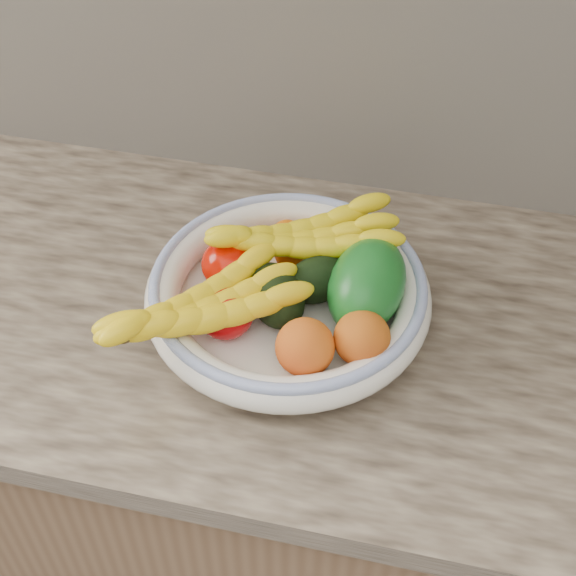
{
  "coord_description": "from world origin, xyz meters",
  "views": [
    {
      "loc": [
        0.17,
        0.92,
        1.73
      ],
      "look_at": [
        0.0,
        1.66,
        0.96
      ],
      "focal_mm": 50.0,
      "sensor_mm": 36.0,
      "label": 1
    }
  ],
  "objects_px": {
    "fruit_bowl": "(288,294)",
    "green_mango": "(367,285)",
    "banana_bunch_back": "(303,241)",
    "banana_bunch_front": "(202,312)"
  },
  "relations": [
    {
      "from": "banana_bunch_back",
      "to": "banana_bunch_front",
      "type": "relative_size",
      "value": 0.95
    },
    {
      "from": "green_mango",
      "to": "banana_bunch_back",
      "type": "relative_size",
      "value": 0.55
    },
    {
      "from": "green_mango",
      "to": "fruit_bowl",
      "type": "bearing_deg",
      "value": -167.66
    },
    {
      "from": "fruit_bowl",
      "to": "banana_bunch_back",
      "type": "height_order",
      "value": "banana_bunch_back"
    },
    {
      "from": "fruit_bowl",
      "to": "green_mango",
      "type": "xyz_separation_m",
      "value": [
        0.1,
        0.01,
        0.03
      ]
    },
    {
      "from": "green_mango",
      "to": "banana_bunch_back",
      "type": "bearing_deg",
      "value": 156.94
    },
    {
      "from": "fruit_bowl",
      "to": "banana_bunch_front",
      "type": "distance_m",
      "value": 0.13
    },
    {
      "from": "green_mango",
      "to": "banana_bunch_front",
      "type": "xyz_separation_m",
      "value": [
        -0.2,
        -0.1,
        0.01
      ]
    },
    {
      "from": "banana_bunch_back",
      "to": "banana_bunch_front",
      "type": "distance_m",
      "value": 0.18
    },
    {
      "from": "banana_bunch_back",
      "to": "banana_bunch_front",
      "type": "xyz_separation_m",
      "value": [
        -0.1,
        -0.15,
        -0.01
      ]
    }
  ]
}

